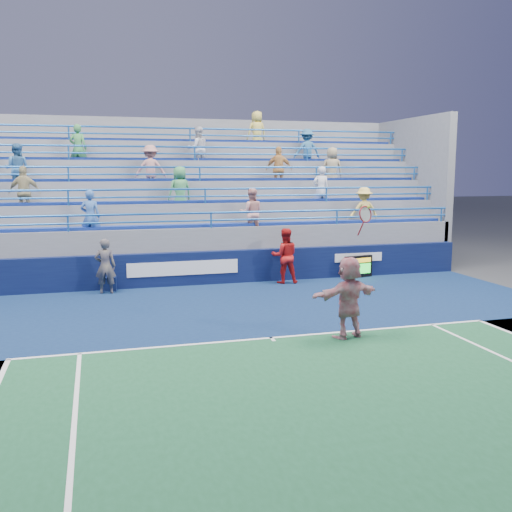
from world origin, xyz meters
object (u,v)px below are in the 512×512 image
object	(u,v)px
line_judge	(105,266)
tennis_player	(349,297)
judge_chair	(109,283)
ball_girl	(285,256)
serve_speed_board	(358,267)

from	to	relation	value
line_judge	tennis_player	bearing A→B (deg)	135.34
tennis_player	judge_chair	bearing A→B (deg)	126.95
judge_chair	ball_girl	size ratio (longest dim) A/B	0.43
judge_chair	ball_girl	world-z (taller)	ball_girl
judge_chair	tennis_player	size ratio (longest dim) A/B	0.27
serve_speed_board	judge_chair	world-z (taller)	judge_chair
serve_speed_board	ball_girl	size ratio (longest dim) A/B	0.61
serve_speed_board	judge_chair	distance (m)	8.46
judge_chair	tennis_player	world-z (taller)	tennis_player
line_judge	ball_girl	distance (m)	5.78
serve_speed_board	judge_chair	xyz separation A→B (m)	(-8.45, 0.17, -0.14)
judge_chair	tennis_player	distance (m)	8.41
serve_speed_board	line_judge	bearing A→B (deg)	-178.15
serve_speed_board	judge_chair	size ratio (longest dim) A/B	1.42
serve_speed_board	ball_girl	bearing A→B (deg)	-176.15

